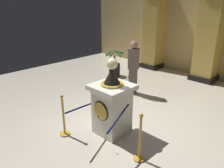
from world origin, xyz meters
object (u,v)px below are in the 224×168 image
object	(u,v)px
stanchion_near	(64,121)
potted_palm_left	(114,66)
stanchion_far	(140,144)
bystander_guest	(133,66)
pedestal_clock	(112,105)

from	to	relation	value
stanchion_near	potted_palm_left	bearing A→B (deg)	119.28
stanchion_far	bystander_guest	bearing A→B (deg)	132.07
pedestal_clock	bystander_guest	world-z (taller)	pedestal_clock
pedestal_clock	stanchion_far	distance (m)	1.16
stanchion_far	bystander_guest	world-z (taller)	bystander_guest
pedestal_clock	stanchion_near	size ratio (longest dim) A/B	1.78
pedestal_clock	bystander_guest	size ratio (longest dim) A/B	1.03
potted_palm_left	bystander_guest	distance (m)	1.99
stanchion_near	potted_palm_left	size ratio (longest dim) A/B	0.89
bystander_guest	pedestal_clock	bearing A→B (deg)	-61.51
pedestal_clock	bystander_guest	bearing A→B (deg)	118.49
pedestal_clock	stanchion_near	world-z (taller)	pedestal_clock
potted_palm_left	stanchion_far	bearing A→B (deg)	-40.47
stanchion_far	bystander_guest	xyz separation A→B (m)	(-2.23, 2.47, 0.58)
pedestal_clock	stanchion_near	bearing A→B (deg)	-129.63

